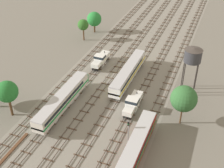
# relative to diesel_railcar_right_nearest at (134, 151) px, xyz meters

# --- Properties ---
(ground_plane) EXTENTS (480.00, 480.00, 0.00)m
(ground_plane) POSITION_rel_diesel_railcar_right_nearest_xyz_m (-12.17, 36.83, -2.60)
(ground_plane) COLOR slate
(ballast_bed) EXTENTS (28.34, 176.00, 0.01)m
(ballast_bed) POSITION_rel_diesel_railcar_right_nearest_xyz_m (-12.17, 36.83, -2.59)
(ballast_bed) COLOR gray
(ballast_bed) RESTS_ON ground
(track_far_left) EXTENTS (2.40, 126.00, 0.29)m
(track_far_left) POSITION_rel_diesel_railcar_right_nearest_xyz_m (-24.34, 37.83, -2.46)
(track_far_left) COLOR #47382D
(track_far_left) RESTS_ON ground
(track_left) EXTENTS (2.40, 126.00, 0.29)m
(track_left) POSITION_rel_diesel_railcar_right_nearest_xyz_m (-19.47, 37.83, -2.46)
(track_left) COLOR #47382D
(track_left) RESTS_ON ground
(track_centre_left) EXTENTS (2.40, 126.00, 0.29)m
(track_centre_left) POSITION_rel_diesel_railcar_right_nearest_xyz_m (-14.60, 37.83, -2.46)
(track_centre_left) COLOR #47382D
(track_centre_left) RESTS_ON ground
(track_centre) EXTENTS (2.40, 126.00, 0.29)m
(track_centre) POSITION_rel_diesel_railcar_right_nearest_xyz_m (-9.73, 37.83, -2.46)
(track_centre) COLOR #47382D
(track_centre) RESTS_ON ground
(track_centre_right) EXTENTS (2.40, 126.00, 0.29)m
(track_centre_right) POSITION_rel_diesel_railcar_right_nearest_xyz_m (-4.87, 37.83, -2.46)
(track_centre_right) COLOR #47382D
(track_centre_right) RESTS_ON ground
(track_right) EXTENTS (2.40, 126.00, 0.29)m
(track_right) POSITION_rel_diesel_railcar_right_nearest_xyz_m (-0.00, 37.83, -2.46)
(track_right) COLOR #47382D
(track_right) RESTS_ON ground
(diesel_railcar_right_nearest) EXTENTS (2.96, 20.50, 3.80)m
(diesel_railcar_right_nearest) POSITION_rel_diesel_railcar_right_nearest_xyz_m (0.00, 0.00, 0.00)
(diesel_railcar_right_nearest) COLOR maroon
(diesel_railcar_right_nearest) RESTS_ON ground
(diesel_railcar_left_near) EXTENTS (2.96, 20.50, 3.80)m
(diesel_railcar_left_near) POSITION_rel_diesel_railcar_right_nearest_xyz_m (-19.47, 8.58, 0.00)
(diesel_railcar_left_near) COLOR beige
(diesel_railcar_left_near) RESTS_ON ground
(shunter_loco_centre_right_mid) EXTENTS (2.74, 8.46, 3.10)m
(shunter_loco_centre_right_mid) POSITION_rel_diesel_railcar_right_nearest_xyz_m (-4.87, 14.01, -0.59)
(shunter_loco_centre_right_mid) COLOR white
(shunter_loco_centre_right_mid) RESTS_ON ground
(diesel_railcar_centre_midfar) EXTENTS (2.96, 20.50, 3.80)m
(diesel_railcar_centre_midfar) POSITION_rel_diesel_railcar_right_nearest_xyz_m (-9.73, 24.94, 0.00)
(diesel_railcar_centre_midfar) COLOR white
(diesel_railcar_centre_midfar) RESTS_ON ground
(shunter_loco_left_far) EXTENTS (2.74, 8.46, 3.10)m
(shunter_loco_left_far) POSITION_rel_diesel_railcar_right_nearest_xyz_m (-19.47, 29.56, -0.59)
(shunter_loco_left_far) COLOR white
(shunter_loco_left_far) RESTS_ON ground
(water_tower) EXTENTS (4.16, 4.16, 11.67)m
(water_tower) POSITION_rel_diesel_railcar_right_nearest_xyz_m (5.20, 26.14, 7.16)
(water_tower) COLOR #2D2826
(water_tower) RESTS_ON ground
(signal_post_nearest) EXTENTS (0.28, 0.47, 5.57)m
(signal_post_nearest) POSITION_rel_diesel_railcar_right_nearest_xyz_m (-2.43, 3.87, 0.93)
(signal_post_nearest) COLOR gray
(signal_post_nearest) RESTS_ON ground
(lineside_tree_1) EXTENTS (4.86, 4.86, 7.11)m
(lineside_tree_1) POSITION_rel_diesel_railcar_right_nearest_xyz_m (-30.39, 49.45, 2.06)
(lineside_tree_1) COLOR #4C331E
(lineside_tree_1) RESTS_ON ground
(lineside_tree_2) EXTENTS (3.49, 3.49, 7.03)m
(lineside_tree_2) POSITION_rel_diesel_railcar_right_nearest_xyz_m (-30.99, 42.38, 2.62)
(lineside_tree_2) COLOR #4C331E
(lineside_tree_2) RESTS_ON ground
(lineside_tree_3) EXTENTS (4.67, 4.67, 8.60)m
(lineside_tree_3) POSITION_rel_diesel_railcar_right_nearest_xyz_m (-28.79, 2.55, 3.62)
(lineside_tree_3) COLOR #4C331E
(lineside_tree_3) RESTS_ON ground
(lineside_tree_4) EXTENTS (5.46, 5.46, 9.12)m
(lineside_tree_4) POSITION_rel_diesel_railcar_right_nearest_xyz_m (5.88, 13.56, 3.78)
(lineside_tree_4) COLOR #4C331E
(lineside_tree_4) RESTS_ON ground
(spare_rail_bundle) EXTENTS (0.60, 10.00, 0.24)m
(spare_rail_bundle) POSITION_rel_diesel_railcar_right_nearest_xyz_m (-22.26, -6.33, -2.48)
(spare_rail_bundle) COLOR brown
(spare_rail_bundle) RESTS_ON ground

